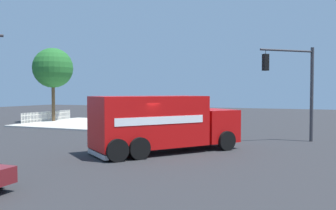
# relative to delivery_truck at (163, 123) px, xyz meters

# --- Properties ---
(ground_plane) EXTENTS (100.00, 100.00, 0.00)m
(ground_plane) POSITION_rel_delivery_truck_xyz_m (0.67, -0.74, -1.46)
(ground_plane) COLOR #2B2B2D
(sidewalk_corner_near) EXTENTS (10.08, 10.08, 0.14)m
(sidewalk_corner_near) POSITION_rel_delivery_truck_xyz_m (-11.16, -12.57, -1.39)
(sidewalk_corner_near) COLOR beige
(sidewalk_corner_near) RESTS_ON ground
(delivery_truck) EXTENTS (7.54, 6.54, 2.80)m
(delivery_truck) POSITION_rel_delivery_truck_xyz_m (0.00, 0.00, 0.00)
(delivery_truck) COLOR red
(delivery_truck) RESTS_ON ground
(traffic_light_secondary) EXTENTS (2.56, 2.83, 5.67)m
(traffic_light_secondary) POSITION_rel_delivery_truck_xyz_m (-6.28, 5.85, 2.25)
(traffic_light_secondary) COLOR #38383D
(traffic_light_secondary) RESTS_ON ground
(pedestrian_near_corner) EXTENTS (0.24, 0.53, 1.78)m
(pedestrian_near_corner) POSITION_rel_delivery_truck_xyz_m (-11.02, -11.39, -0.30)
(pedestrian_near_corner) COLOR #4C4C51
(pedestrian_near_corner) RESTS_ON sidewalk_corner_near
(picket_fence_run) EXTENTS (6.76, 0.05, 0.95)m
(picket_fence_run) POSITION_rel_delivery_truck_xyz_m (-11.16, -17.36, -0.84)
(picket_fence_run) COLOR silver
(picket_fence_run) RESTS_ON sidewalk_corner_near
(shade_tree_near) EXTENTS (3.87, 3.87, 7.13)m
(shade_tree_near) POSITION_rel_delivery_truck_xyz_m (-11.43, -16.86, 3.85)
(shade_tree_near) COLOR brown
(shade_tree_near) RESTS_ON sidewalk_corner_near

